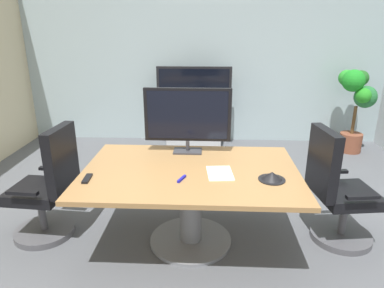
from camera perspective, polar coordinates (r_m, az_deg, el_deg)
The scene contains 12 objects.
ground_plane at distance 3.41m, azimuth 0.66°, elevation -15.27°, with size 7.12×7.12×0.00m, color #515459.
wall_back_glass_partition at distance 5.89m, azimuth 1.89°, elevation 14.72°, with size 6.08×0.10×2.94m, color #9EB2B7.
conference_table at distance 3.08m, azimuth -0.23°, elevation -7.35°, with size 1.88×1.25×0.73m.
office_chair_left at distance 3.49m, azimuth -22.76°, elevation -7.42°, with size 0.61×0.59×1.09m.
office_chair_right at distance 3.42m, azimuth 22.93°, elevation -7.95°, with size 0.62×0.60×1.09m.
tv_monitor at distance 3.32m, azimuth -0.74°, elevation 4.57°, with size 0.84×0.18×0.64m.
wall_display_unit at distance 5.71m, azimuth 0.34°, elevation 4.10°, with size 1.20×0.36×1.31m.
potted_plant at distance 5.89m, azimuth 25.67°, elevation 6.57°, with size 0.58×0.57×1.31m.
conference_phone at distance 2.87m, azimuth 13.15°, elevation -5.27°, with size 0.22×0.22×0.07m.
remote_control at distance 2.94m, azimuth -17.03°, elevation -5.51°, with size 0.05×0.17×0.02m, color black.
whiteboard_marker at distance 2.81m, azimuth -1.72°, elevation -5.80°, with size 0.13×0.02×0.02m, color #1919A5.
paper_notepad at distance 2.93m, azimuth 4.65°, elevation -4.86°, with size 0.21×0.30×0.01m, color white.
Camera 1 is at (0.10, -2.81, 1.93)m, focal length 32.09 mm.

